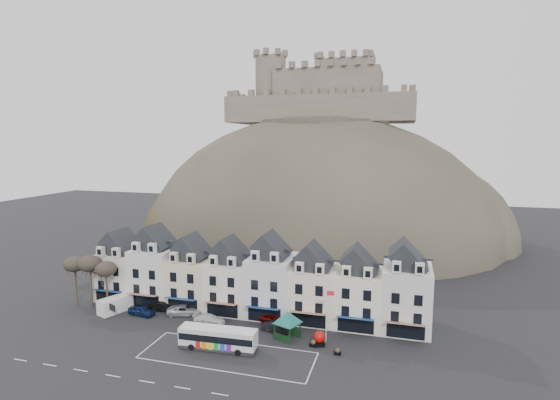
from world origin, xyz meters
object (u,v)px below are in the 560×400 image
(car_navy, at_px, (142,311))
(car_white, at_px, (210,319))
(car_black, at_px, (164,306))
(bus_shelter, at_px, (288,317))
(white_van, at_px, (115,305))
(car_silver, at_px, (185,310))
(bus, at_px, (218,338))
(flagpole, at_px, (327,312))
(car_charcoal, at_px, (276,327))
(car_maroon, at_px, (273,319))
(red_buoy, at_px, (319,338))

(car_navy, xyz_separation_m, car_white, (11.60, 0.00, -0.06))
(car_black, bearing_deg, bus_shelter, -105.18)
(white_van, height_order, car_silver, white_van)
(bus, distance_m, bus_shelter, 9.79)
(flagpole, xyz_separation_m, car_charcoal, (-7.41, 0.96, -3.53))
(car_navy, xyz_separation_m, car_charcoal, (22.03, 0.00, -0.06))
(flagpole, relative_size, car_silver, 1.39)
(car_silver, distance_m, car_maroon, 14.41)
(car_navy, bearing_deg, bus_shelter, -86.83)
(bus_shelter, height_order, car_black, bus_shelter)
(car_navy, relative_size, car_silver, 0.83)
(white_van, bearing_deg, car_maroon, 26.99)
(car_white, bearing_deg, car_silver, 67.64)
(red_buoy, relative_size, car_navy, 0.45)
(flagpole, xyz_separation_m, car_silver, (-23.05, 2.99, -3.48))
(car_silver, bearing_deg, bus, -151.93)
(white_van, height_order, car_white, white_van)
(car_charcoal, bearing_deg, car_maroon, 36.43)
(red_buoy, distance_m, car_navy, 28.80)
(car_white, bearing_deg, flagpole, -94.14)
(car_white, distance_m, car_charcoal, 10.43)
(car_black, relative_size, car_silver, 0.90)
(flagpole, relative_size, white_van, 1.31)
(bus_shelter, distance_m, car_silver, 18.22)
(bus, relative_size, car_maroon, 2.27)
(flagpole, xyz_separation_m, car_navy, (-29.45, 0.96, -3.48))
(car_silver, bearing_deg, bus_shelter, -120.38)
(red_buoy, relative_size, flagpole, 0.27)
(bus, height_order, flagpole, flagpole)
(car_navy, distance_m, car_charcoal, 22.03)
(red_buoy, bearing_deg, flagpole, 61.72)
(car_navy, relative_size, car_black, 0.93)
(flagpole, bearing_deg, car_black, 172.70)
(car_navy, bearing_deg, car_silver, -65.55)
(car_maroon, distance_m, car_charcoal, 2.79)
(red_buoy, bearing_deg, car_white, 172.22)
(red_buoy, bearing_deg, white_van, 175.85)
(red_buoy, xyz_separation_m, white_van, (-33.59, 2.44, 0.17))
(bus_shelter, relative_size, car_maroon, 1.27)
(bus, xyz_separation_m, bus_shelter, (7.98, 5.49, 1.46))
(car_black, xyz_separation_m, car_maroon, (18.37, 0.00, -0.01))
(white_van, relative_size, car_black, 1.18)
(car_navy, height_order, car_maroon, car_maroon)
(car_black, bearing_deg, red_buoy, -105.01)
(bus, height_order, car_white, bus)
(white_van, bearing_deg, car_black, 39.84)
(red_buoy, relative_size, car_silver, 0.37)
(car_navy, bearing_deg, car_white, -83.13)
(car_white, height_order, car_charcoal, same)
(flagpole, distance_m, white_van, 34.48)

